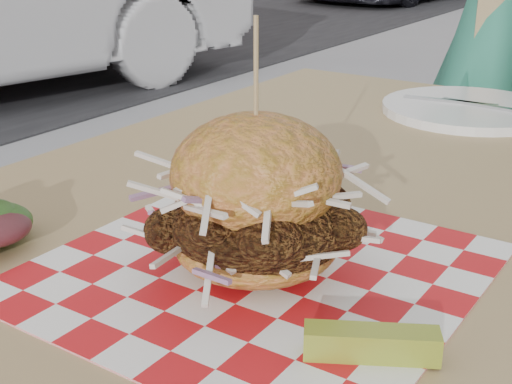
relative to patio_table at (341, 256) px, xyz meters
The scene contains 5 objects.
patio_table is the anchor object (origin of this frame).
paper_liner 0.23m from the patio_table, 84.12° to the right, with size 0.36×0.36×0.00m, color red.
sandwich 0.26m from the patio_table, 84.12° to the right, with size 0.19×0.19×0.22m.
pickle_spear 0.34m from the patio_table, 59.63° to the right, with size 0.10×0.02×0.02m, color #969F2E.
place_setting 0.44m from the patio_table, 90.00° to the left, with size 0.27×0.27×0.02m.
Camera 1 is at (0.38, -0.46, 1.04)m, focal length 50.00 mm.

